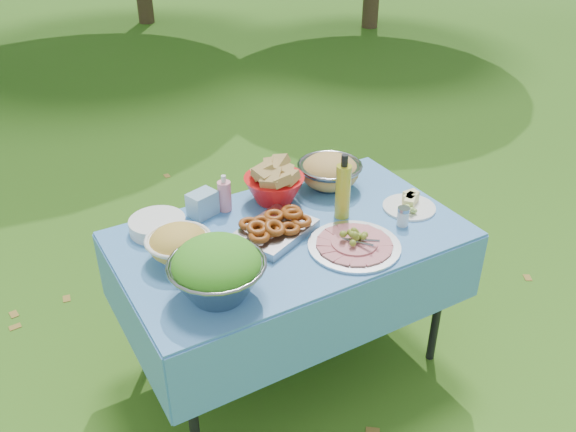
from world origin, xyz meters
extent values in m
plane|color=black|center=(0.00, 0.00, 0.00)|extent=(80.00, 80.00, 0.00)
cube|color=#7BB7EC|center=(0.00, 0.00, 0.38)|extent=(1.46, 0.86, 0.76)
cylinder|color=white|center=(-0.48, 0.30, 0.79)|extent=(0.26, 0.26, 0.06)
cube|color=#87B5D3|center=(-0.26, 0.33, 0.82)|extent=(0.14, 0.12, 0.11)
cylinder|color=pink|center=(-0.16, 0.32, 0.85)|extent=(0.08, 0.08, 0.17)
cube|color=#A7A6AB|center=(-0.07, 0.02, 0.80)|extent=(0.40, 0.35, 0.08)
cylinder|color=silver|center=(0.17, -0.23, 0.80)|extent=(0.50, 0.50, 0.09)
cylinder|color=gold|center=(0.27, 0.00, 0.91)|extent=(0.09, 0.09, 0.30)
cylinder|color=white|center=(0.57, -0.09, 0.79)|extent=(0.31, 0.31, 0.07)
cylinder|color=silver|center=(0.46, -0.19, 0.80)|extent=(0.07, 0.07, 0.09)
camera|label=1|loc=(-1.10, -1.89, 2.18)|focal=38.00mm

